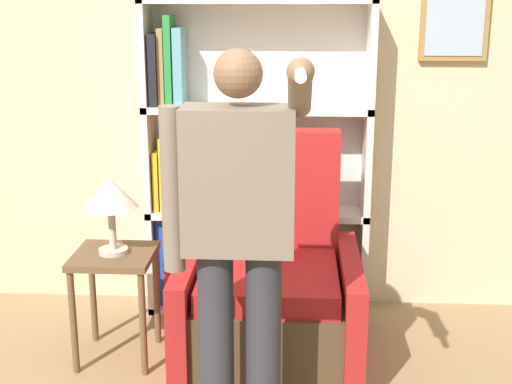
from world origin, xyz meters
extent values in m
cube|color=beige|center=(0.00, 2.03, 1.40)|extent=(8.00, 0.06, 2.80)
cube|color=olive|center=(1.30, 1.98, 1.84)|extent=(0.39, 0.04, 0.56)
cube|color=#9EB2C6|center=(1.30, 1.96, 1.84)|extent=(0.33, 0.01, 0.50)
cube|color=silver|center=(-0.49, 1.85, 0.96)|extent=(0.04, 0.28, 1.92)
cube|color=silver|center=(0.81, 1.85, 0.96)|extent=(0.04, 0.28, 1.92)
cube|color=silver|center=(0.16, 1.98, 0.96)|extent=(1.35, 0.01, 1.92)
cube|color=silver|center=(0.16, 1.85, 0.02)|extent=(1.35, 0.28, 0.04)
cube|color=silver|center=(0.16, 1.85, 0.64)|extent=(1.35, 0.28, 0.04)
cube|color=silver|center=(0.16, 1.85, 1.28)|extent=(1.35, 0.28, 0.04)
cube|color=silver|center=(0.16, 1.85, 1.90)|extent=(1.35, 0.28, 0.04)
cube|color=#1E47B2|center=(-0.44, 1.85, 0.32)|extent=(0.05, 0.16, 0.56)
cube|color=red|center=(-0.40, 1.85, 0.27)|extent=(0.03, 0.21, 0.46)
cube|color=#337070|center=(-0.37, 1.85, 0.29)|extent=(0.03, 0.20, 0.50)
cube|color=purple|center=(-0.33, 1.85, 0.27)|extent=(0.04, 0.21, 0.46)
cube|color=#BC4C56|center=(-0.29, 1.85, 0.29)|extent=(0.03, 0.16, 0.50)
cube|color=gold|center=(-0.45, 1.85, 0.84)|extent=(0.03, 0.21, 0.36)
cube|color=gold|center=(-0.40, 1.85, 0.88)|extent=(0.05, 0.19, 0.44)
cube|color=white|center=(-0.33, 1.85, 0.86)|extent=(0.05, 0.19, 0.39)
cube|color=white|center=(-0.28, 1.85, 0.89)|extent=(0.04, 0.18, 0.46)
cube|color=#BC4C56|center=(-0.24, 1.85, 0.94)|extent=(0.05, 0.16, 0.57)
cube|color=black|center=(-0.44, 1.85, 1.51)|extent=(0.05, 0.24, 0.41)
cube|color=#9E7A47|center=(-0.40, 1.85, 1.52)|extent=(0.03, 0.17, 0.44)
cube|color=#238438|center=(-0.35, 1.85, 1.56)|extent=(0.04, 0.20, 0.52)
cube|color=#5B99A8|center=(-0.30, 1.85, 1.52)|extent=(0.05, 0.21, 0.45)
cube|color=#4C3823|center=(0.26, 1.13, 0.22)|extent=(0.74, 0.83, 0.45)
cube|color=#A31E1E|center=(0.26, 1.09, 0.51)|extent=(0.70, 0.71, 0.12)
cube|color=#A31E1E|center=(0.26, 1.51, 0.72)|extent=(0.74, 0.16, 0.99)
cube|color=#A31E1E|center=(-0.16, 1.13, 0.31)|extent=(0.10, 0.91, 0.62)
cube|color=#A31E1E|center=(0.68, 1.13, 0.31)|extent=(0.10, 0.91, 0.62)
cylinder|color=#2D2D33|center=(0.06, 0.41, 0.46)|extent=(0.15, 0.15, 0.92)
cylinder|color=#2D2D33|center=(0.26, 0.41, 0.46)|extent=(0.15, 0.15, 0.92)
cube|color=#756656|center=(0.16, 0.41, 1.21)|extent=(0.45, 0.24, 0.59)
sphere|color=brown|center=(0.16, 0.41, 1.63)|extent=(0.19, 0.19, 0.19)
cylinder|color=#756656|center=(-0.10, 0.41, 1.17)|extent=(0.09, 0.09, 0.68)
cylinder|color=#756656|center=(0.40, 0.30, 1.59)|extent=(0.09, 0.28, 0.23)
cylinder|color=#756656|center=(0.40, 0.05, 1.68)|extent=(0.08, 0.27, 0.10)
sphere|color=brown|center=(0.40, -0.08, 1.69)|extent=(0.09, 0.09, 0.09)
cylinder|color=white|center=(0.40, -0.17, 1.69)|extent=(0.04, 0.15, 0.04)
cube|color=brown|center=(-0.57, 1.18, 0.59)|extent=(0.42, 0.42, 0.04)
cylinder|color=brown|center=(-0.75, 1.00, 0.28)|extent=(0.04, 0.04, 0.57)
cylinder|color=brown|center=(-0.39, 1.00, 0.28)|extent=(0.04, 0.04, 0.57)
cylinder|color=brown|center=(-0.75, 1.37, 0.28)|extent=(0.04, 0.04, 0.57)
cylinder|color=brown|center=(-0.39, 1.37, 0.28)|extent=(0.04, 0.04, 0.57)
cylinder|color=#B7B2A8|center=(-0.57, 1.18, 0.62)|extent=(0.16, 0.16, 0.02)
cylinder|color=#B7B2A8|center=(-0.57, 1.18, 0.74)|extent=(0.04, 0.04, 0.23)
cone|color=beige|center=(-0.57, 1.18, 0.94)|extent=(0.29, 0.29, 0.16)
camera|label=1|loc=(0.39, -2.32, 1.91)|focal=50.00mm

